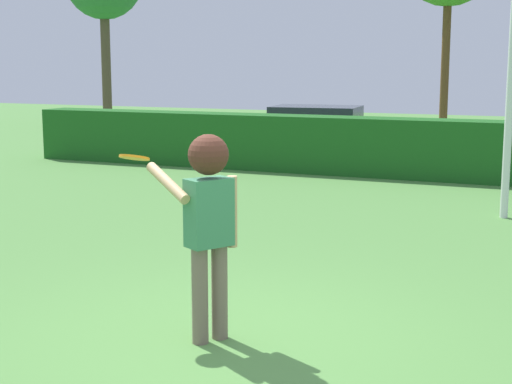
# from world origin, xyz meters

# --- Properties ---
(ground_plane) EXTENTS (60.00, 60.00, 0.00)m
(ground_plane) POSITION_xyz_m (0.00, 0.00, 0.00)
(ground_plane) COLOR #538A41
(person) EXTENTS (0.84, 0.50, 1.79)m
(person) POSITION_xyz_m (-0.11, -0.02, 1.15)
(person) COLOR #7A6557
(person) RESTS_ON ground
(frisbee) EXTENTS (0.27, 0.27, 0.09)m
(frisbee) POSITION_xyz_m (-0.90, 0.09, 1.54)
(frisbee) COLOR orange
(hedge_row) EXTENTS (19.26, 0.90, 1.22)m
(hedge_row) POSITION_xyz_m (0.00, 10.19, 0.61)
(hedge_row) COLOR #1C591C
(hedge_row) RESTS_ON ground
(parked_car_green) EXTENTS (4.35, 2.15, 1.25)m
(parked_car_green) POSITION_xyz_m (-3.72, 13.28, 0.69)
(parked_car_green) COLOR #1E6633
(parked_car_green) RESTS_ON ground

